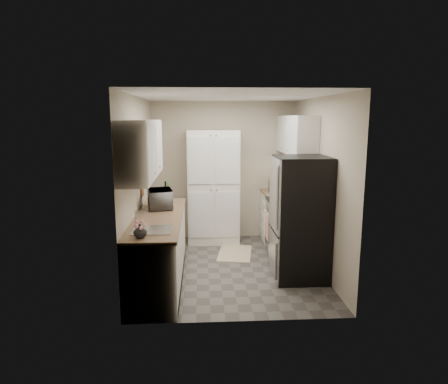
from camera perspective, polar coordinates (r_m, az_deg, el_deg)
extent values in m
plane|color=#56514C|center=(6.07, 0.84, -10.75)|extent=(3.20, 3.20, 0.00)
cube|color=beige|center=(7.31, -0.05, 3.05)|extent=(2.60, 0.04, 2.50)
cube|color=beige|center=(4.17, 2.50, -2.69)|extent=(2.60, 0.04, 2.50)
cube|color=beige|center=(5.79, -12.07, 0.82)|extent=(0.04, 3.20, 2.50)
cube|color=beige|center=(5.97, 13.42, 1.06)|extent=(0.04, 3.20, 2.50)
cube|color=white|center=(5.66, 0.91, 13.54)|extent=(2.60, 3.20, 0.04)
cube|color=silver|center=(4.95, -11.66, 5.99)|extent=(0.33, 1.60, 0.70)
cube|color=silver|center=(6.64, 10.22, 7.67)|extent=(0.33, 1.55, 0.58)
cube|color=#99999E|center=(6.25, 10.48, 4.08)|extent=(0.45, 0.76, 0.13)
cube|color=#B7B7BC|center=(4.70, -10.25, -5.42)|extent=(0.45, 0.40, 0.02)
cube|color=brown|center=(5.99, -11.62, 0.48)|extent=(0.02, 0.22, 0.22)
cube|color=silver|center=(7.06, -1.53, 0.72)|extent=(0.90, 0.55, 2.00)
cube|color=silver|center=(5.53, -9.20, -8.20)|extent=(0.60, 2.30, 0.88)
cube|color=#846647|center=(5.40, -9.34, -3.58)|extent=(0.63, 2.33, 0.04)
cube|color=silver|center=(7.19, 8.06, -3.76)|extent=(0.60, 0.80, 0.88)
cube|color=#846647|center=(7.09, 8.16, -0.16)|extent=(0.63, 0.83, 0.04)
cube|color=#B7B7BC|center=(6.43, 9.29, -5.43)|extent=(0.64, 0.76, 0.90)
cube|color=black|center=(6.32, 9.41, -1.37)|extent=(0.66, 0.78, 0.03)
cube|color=black|center=(6.37, 11.99, -0.40)|extent=(0.06, 0.76, 0.22)
cube|color=pink|center=(6.20, 6.25, -4.99)|extent=(0.01, 0.16, 0.42)
cube|color=#F6ECC9|center=(6.43, 5.89, -4.42)|extent=(0.01, 0.16, 0.42)
cube|color=#B7B7BC|center=(5.57, 10.89, -3.72)|extent=(0.70, 0.72, 1.70)
imported|color=#A2A2A6|center=(5.83, -9.08, -0.97)|extent=(0.42, 0.54, 0.27)
cylinder|color=black|center=(6.19, -8.35, -0.12)|extent=(0.08, 0.08, 0.30)
imported|color=white|center=(4.44, -11.89, -5.47)|extent=(0.15, 0.15, 0.15)
cube|color=#458030|center=(6.46, -7.91, 0.29)|extent=(0.04, 0.23, 0.29)
cube|color=silver|center=(7.03, 7.75, 0.92)|extent=(0.40, 0.47, 0.24)
cube|color=beige|center=(6.66, 1.57, -8.72)|extent=(0.65, 0.91, 0.01)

